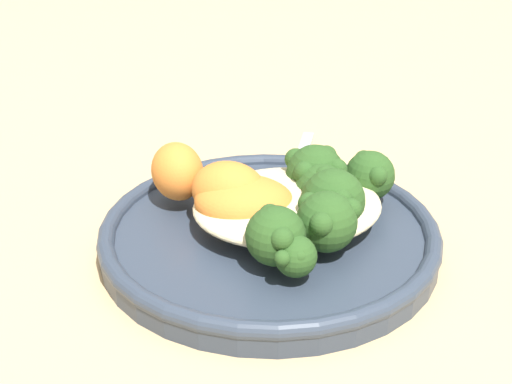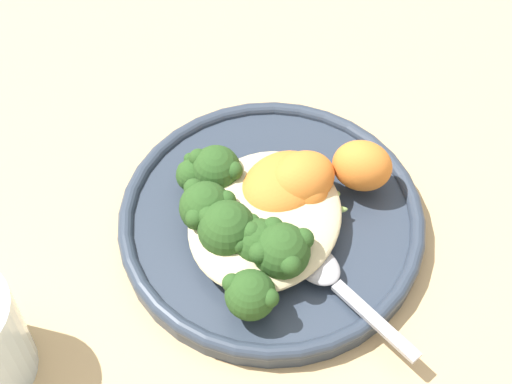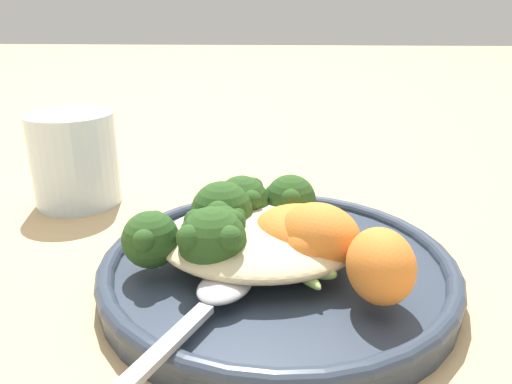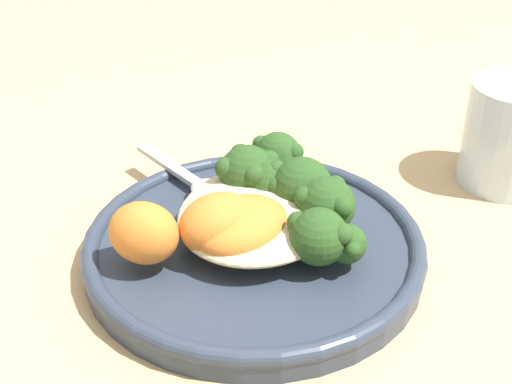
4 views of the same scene
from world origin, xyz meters
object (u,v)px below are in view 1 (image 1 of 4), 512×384
broccoli_stalk_3 (317,199)px  broccoli_stalk_5 (343,181)px  quinoa_mound (287,205)px  broccoli_stalk_2 (315,218)px  sweet_potato_chunk_0 (244,202)px  sweet_potato_chunk_1 (177,171)px  broccoli_stalk_4 (305,190)px  sweet_potato_chunk_3 (236,195)px  plate (271,235)px  sweet_potato_chunk_2 (229,191)px  broccoli_stalk_0 (272,230)px  broccoli_stalk_1 (279,238)px  spoon (295,175)px  broccoli_stalk_6 (308,176)px

broccoli_stalk_3 → broccoli_stalk_5: bearing=85.0°
quinoa_mound → broccoli_stalk_2: (-0.01, 0.03, 0.01)m
broccoli_stalk_5 → sweet_potato_chunk_0: bearing=-164.3°
broccoli_stalk_3 → sweet_potato_chunk_1: 0.10m
broccoli_stalk_4 → sweet_potato_chunk_3: (0.05, -0.00, 0.00)m
broccoli_stalk_5 → sweet_potato_chunk_1: (0.12, -0.03, 0.01)m
quinoa_mound → broccoli_stalk_2: bearing=106.2°
plate → broccoli_stalk_2: bearing=122.6°
broccoli_stalk_3 → sweet_potato_chunk_0: broccoli_stalk_3 is taller
broccoli_stalk_5 → sweet_potato_chunk_2: sweet_potato_chunk_2 is taller
broccoli_stalk_0 → broccoli_stalk_2: (-0.03, -0.01, 0.00)m
broccoli_stalk_5 → sweet_potato_chunk_2: bearing=-173.3°
broccoli_stalk_5 → sweet_potato_chunk_0: 0.08m
broccoli_stalk_4 → plate: bearing=-139.6°
sweet_potato_chunk_1 → broccoli_stalk_5: bearing=165.1°
broccoli_stalk_3 → sweet_potato_chunk_0: size_ratio=1.38×
broccoli_stalk_5 → sweet_potato_chunk_1: size_ratio=2.51×
broccoli_stalk_0 → sweet_potato_chunk_1: size_ratio=2.40×
plate → sweet_potato_chunk_2: 0.04m
broccoli_stalk_5 → broccoli_stalk_1: bearing=-134.4°
broccoli_stalk_5 → spoon: (0.02, -0.04, -0.01)m
broccoli_stalk_6 → spoon: size_ratio=0.74×
broccoli_stalk_1 → sweet_potato_chunk_0: 0.04m
quinoa_mound → broccoli_stalk_3: 0.02m
broccoli_stalk_4 → broccoli_stalk_5: bearing=37.2°
broccoli_stalk_6 → sweet_potato_chunk_3: (0.05, 0.01, -0.00)m
sweet_potato_chunk_1 → spoon: sweet_potato_chunk_1 is taller
broccoli_stalk_0 → sweet_potato_chunk_3: bearing=-163.9°
quinoa_mound → broccoli_stalk_0: broccoli_stalk_0 is taller
sweet_potato_chunk_1 → sweet_potato_chunk_2: bearing=129.4°
broccoli_stalk_6 → sweet_potato_chunk_2: (0.06, 0.01, 0.00)m
broccoli_stalk_4 → sweet_potato_chunk_3: broccoli_stalk_4 is taller
broccoli_stalk_4 → broccoli_stalk_2: bearing=-77.0°
broccoli_stalk_4 → broccoli_stalk_6: 0.02m
broccoli_stalk_1 → sweet_potato_chunk_0: sweet_potato_chunk_0 is taller
plate → quinoa_mound: size_ratio=1.81×
broccoli_stalk_5 → sweet_potato_chunk_0: (0.08, 0.02, 0.00)m
sweet_potato_chunk_0 → broccoli_stalk_4: bearing=-169.0°
sweet_potato_chunk_0 → sweet_potato_chunk_2: bearing=-54.9°
broccoli_stalk_3 → broccoli_stalk_5: 0.04m
quinoa_mound → sweet_potato_chunk_2: 0.04m
quinoa_mound → sweet_potato_chunk_3: (0.03, -0.01, 0.00)m
broccoli_stalk_3 → sweet_potato_chunk_1: bearing=-173.9°
broccoli_stalk_3 → broccoli_stalk_6: broccoli_stalk_3 is taller
broccoli_stalk_4 → sweet_potato_chunk_0: 0.05m
quinoa_mound → spoon: 0.06m
plate → spoon: bearing=-119.2°
sweet_potato_chunk_1 → sweet_potato_chunk_3: bearing=133.9°
broccoli_stalk_2 → sweet_potato_chunk_1: sweet_potato_chunk_1 is taller
broccoli_stalk_6 → spoon: 0.04m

